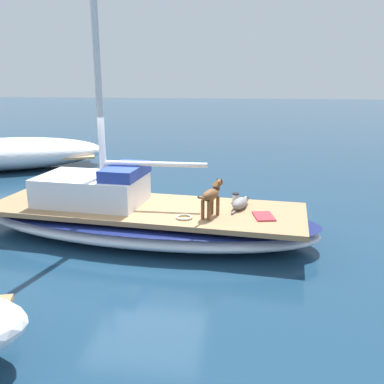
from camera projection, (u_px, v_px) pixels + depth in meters
name	position (u px, v px, depth m)	size (l,w,h in m)	color
ground_plane	(146.00, 236.00, 8.99)	(120.00, 120.00, 0.00)	navy
sailboat_main	(145.00, 221.00, 8.90)	(3.20, 7.45, 0.66)	white
mast_main	(104.00, 45.00, 8.14)	(0.14, 2.27, 7.19)	silver
cabin_house	(95.00, 187.00, 8.97)	(1.61, 2.35, 0.84)	silver
dog_brown	(212.00, 196.00, 8.07)	(0.89, 0.46, 0.70)	brown
dog_grey	(240.00, 203.00, 8.68)	(0.93, 0.43, 0.22)	gray
deck_winch	(236.00, 198.00, 9.07)	(0.16, 0.16, 0.21)	#B7B7BC
coiled_rope	(184.00, 217.00, 8.06)	(0.32, 0.32, 0.04)	beige
deck_towel	(264.00, 216.00, 8.15)	(0.56, 0.36, 0.03)	#C6333D
moored_boat_starboard_side	(9.00, 153.00, 15.42)	(5.08, 7.29, 5.72)	white
mooring_buoy	(134.00, 184.00, 12.41)	(0.44, 0.44, 0.44)	yellow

